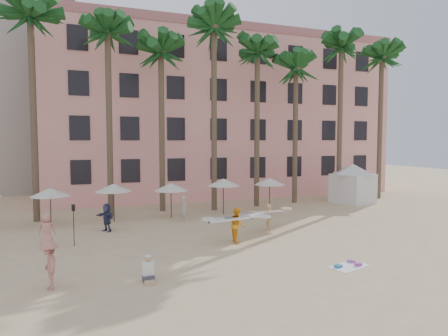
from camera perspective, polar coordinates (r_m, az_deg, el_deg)
name	(u,v)px	position (r m, az deg, el deg)	size (l,w,h in m)	color
ground	(258,268)	(18.18, 4.94, -14.00)	(120.00, 120.00, 0.00)	#D1B789
pink_hotel	(214,118)	(44.10, -1.44, 7.10)	(35.00, 14.00, 16.00)	#FAA598
palm_row	(181,45)	(32.46, -6.10, 17.07)	(44.40, 5.40, 16.30)	brown
umbrella_row	(143,187)	(28.63, -11.49, -2.67)	(22.50, 2.70, 2.73)	#332B23
cabana	(353,180)	(37.41, 17.93, -1.63)	(5.52, 5.52, 3.50)	silver
beach_towel	(349,265)	(19.14, 17.43, -13.14)	(2.01, 1.48, 0.14)	white
carrier_yellow	(270,215)	(25.04, 6.52, -6.71)	(3.39, 2.02, 1.68)	tan
carrier_white	(237,224)	(22.17, 1.89, -7.94)	(3.25, 1.09, 1.93)	#FF9E1A
beachgoers	(92,230)	(22.25, -18.28, -8.47)	(9.19, 11.41, 1.83)	#B8B3A3
paddle	(74,220)	(22.73, -20.69, -6.92)	(0.18, 0.04, 2.23)	black
seated_man	(148,273)	(16.66, -10.74, -14.48)	(0.45, 0.79, 1.03)	#3F3F4C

